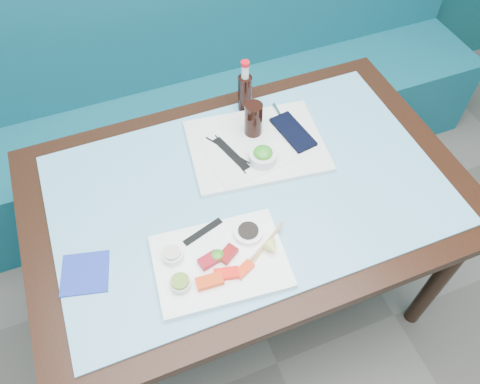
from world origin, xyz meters
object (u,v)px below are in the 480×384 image
object	(u,v)px
serving_tray	(256,146)
dining_table	(248,205)
seaweed_bowl	(263,157)
cola_glass	(253,119)
cola_bottle_body	(245,93)
blue_napkin	(85,273)
sashimi_plate	(220,262)
booth_bench	(182,108)

from	to	relation	value
serving_tray	dining_table	bearing A→B (deg)	-113.49
seaweed_bowl	cola_glass	xyz separation A→B (m)	(0.02, 0.13, 0.04)
dining_table	cola_bottle_body	bearing A→B (deg)	69.90
cola_glass	blue_napkin	world-z (taller)	cola_glass
blue_napkin	sashimi_plate	bearing A→B (deg)	-16.56
sashimi_plate	blue_napkin	bearing A→B (deg)	169.30
booth_bench	seaweed_bowl	xyz separation A→B (m)	(0.08, -0.76, 0.42)
booth_bench	dining_table	distance (m)	0.89
cola_glass	serving_tray	bearing A→B (deg)	-100.30
dining_table	cola_glass	size ratio (longest dim) A/B	11.28
booth_bench	serving_tray	xyz separation A→B (m)	(0.09, -0.69, 0.39)
cola_bottle_body	cola_glass	bearing A→B (deg)	-100.23
serving_tray	cola_glass	bearing A→B (deg)	87.18
blue_napkin	dining_table	bearing A→B (deg)	11.56
sashimi_plate	cola_bottle_body	distance (m)	0.64
sashimi_plate	booth_bench	bearing A→B (deg)	86.53
dining_table	seaweed_bowl	size ratio (longest dim) A/B	15.40
dining_table	seaweed_bowl	world-z (taller)	seaweed_bowl
sashimi_plate	seaweed_bowl	distance (m)	0.39
cola_bottle_body	serving_tray	bearing A→B (deg)	-100.25
booth_bench	seaweed_bowl	size ratio (longest dim) A/B	33.01
dining_table	sashimi_plate	bearing A→B (deg)	-128.63
dining_table	sashimi_plate	xyz separation A→B (m)	(-0.17, -0.22, 0.10)
sashimi_plate	blue_napkin	xyz separation A→B (m)	(-0.36, 0.11, -0.01)
dining_table	serving_tray	world-z (taller)	serving_tray
dining_table	blue_napkin	xyz separation A→B (m)	(-0.54, -0.11, 0.09)
sashimi_plate	cola_glass	bearing A→B (deg)	62.93
seaweed_bowl	cola_bottle_body	size ratio (longest dim) A/B	0.64
sashimi_plate	seaweed_bowl	size ratio (longest dim) A/B	4.03
sashimi_plate	dining_table	bearing A→B (deg)	57.23
serving_tray	cola_bottle_body	distance (m)	0.21
seaweed_bowl	cola_bottle_body	world-z (taller)	cola_bottle_body
cola_glass	cola_bottle_body	bearing A→B (deg)	79.77
serving_tray	blue_napkin	xyz separation A→B (m)	(-0.63, -0.26, -0.01)
sashimi_plate	cola_glass	distance (m)	0.51
booth_bench	cola_glass	distance (m)	0.79
seaweed_bowl	dining_table	bearing A→B (deg)	-136.47
booth_bench	blue_napkin	size ratio (longest dim) A/B	23.14
dining_table	seaweed_bowl	bearing A→B (deg)	43.53
serving_tray	seaweed_bowl	distance (m)	0.08
sashimi_plate	serving_tray	distance (m)	0.45
cola_bottle_body	seaweed_bowl	bearing A→B (deg)	-99.51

